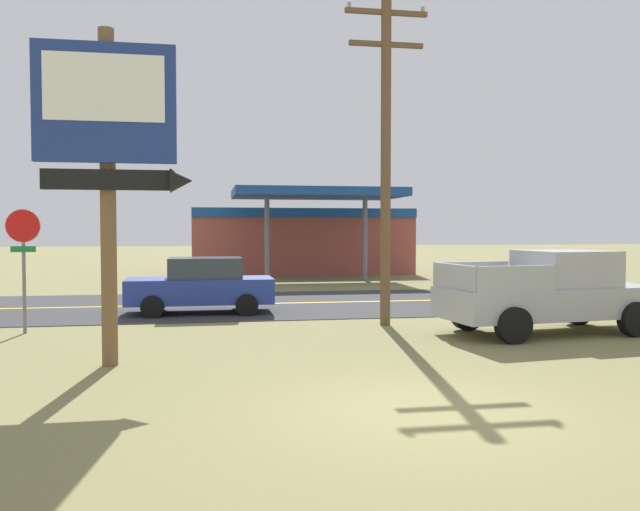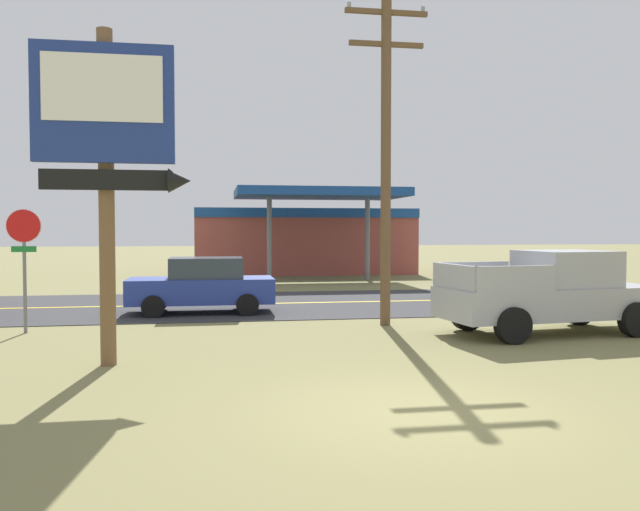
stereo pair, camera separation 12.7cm
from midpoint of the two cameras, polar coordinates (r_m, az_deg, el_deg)
name	(u,v)px [view 2 (the right image)]	position (r m, az deg, el deg)	size (l,w,h in m)	color
ground_plane	(418,413)	(9.05, 9.02, -13.52)	(180.00, 180.00, 0.00)	olive
road_asphalt	(295,303)	(21.57, -2.02, -4.23)	(140.00, 8.00, 0.02)	#333335
road_centre_line	(295,303)	(21.57, -2.02, -4.19)	(126.00, 0.20, 0.01)	gold
motel_sign	(108,141)	(12.24, -17.82, 9.57)	(2.72, 0.54, 6.04)	brown
stop_sign	(24,248)	(16.81, -24.39, 0.61)	(0.80, 0.08, 2.95)	slate
utility_pole	(386,147)	(16.81, 6.03, 9.43)	(2.14, 0.26, 8.45)	brown
gas_station	(303,239)	(36.87, -1.42, 1.49)	(12.00, 11.50, 4.40)	#A84C42
pickup_silver_parked_on_lawn	(551,293)	(16.32, 19.90, -3.11)	(5.40, 2.72, 1.96)	#A8AAAF
car_blue_near_lane	(203,285)	(19.32, -10.11, -2.58)	(4.20, 2.00, 1.64)	#233893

